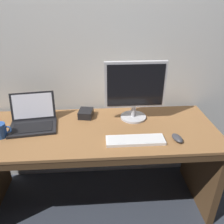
{
  "coord_description": "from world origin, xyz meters",
  "views": [
    {
      "loc": [
        0.02,
        -1.47,
        1.65
      ],
      "look_at": [
        0.12,
        0.0,
        0.89
      ],
      "focal_mm": 36.53,
      "sensor_mm": 36.0,
      "label": 1
    }
  ],
  "objects_px": {
    "external_drive_box": "(86,113)",
    "computer_mouse": "(177,138)",
    "external_monitor": "(135,89)",
    "coffee_mug": "(1,130)",
    "wired_keyboard": "(135,140)",
    "laptop_black": "(33,122)"
  },
  "relations": [
    {
      "from": "laptop_black",
      "to": "computer_mouse",
      "type": "relative_size",
      "value": 3.36
    },
    {
      "from": "laptop_black",
      "to": "coffee_mug",
      "type": "xyz_separation_m",
      "value": [
        -0.19,
        -0.13,
        0.01
      ]
    },
    {
      "from": "computer_mouse",
      "to": "external_drive_box",
      "type": "distance_m",
      "value": 0.75
    },
    {
      "from": "laptop_black",
      "to": "external_monitor",
      "type": "distance_m",
      "value": 0.82
    },
    {
      "from": "laptop_black",
      "to": "computer_mouse",
      "type": "bearing_deg",
      "value": -14.12
    },
    {
      "from": "laptop_black",
      "to": "external_drive_box",
      "type": "xyz_separation_m",
      "value": [
        0.4,
        0.13,
        -0.01
      ]
    },
    {
      "from": "external_monitor",
      "to": "computer_mouse",
      "type": "height_order",
      "value": "external_monitor"
    },
    {
      "from": "external_drive_box",
      "to": "computer_mouse",
      "type": "bearing_deg",
      "value": -31.1
    },
    {
      "from": "external_monitor",
      "to": "external_drive_box",
      "type": "relative_size",
      "value": 3.62
    },
    {
      "from": "external_monitor",
      "to": "wired_keyboard",
      "type": "bearing_deg",
      "value": -96.64
    },
    {
      "from": "computer_mouse",
      "to": "laptop_black",
      "type": "bearing_deg",
      "value": 152.28
    },
    {
      "from": "computer_mouse",
      "to": "coffee_mug",
      "type": "distance_m",
      "value": 1.24
    },
    {
      "from": "laptop_black",
      "to": "external_drive_box",
      "type": "bearing_deg",
      "value": 17.73
    },
    {
      "from": "wired_keyboard",
      "to": "computer_mouse",
      "type": "xyz_separation_m",
      "value": [
        0.29,
        -0.0,
        0.01
      ]
    },
    {
      "from": "external_monitor",
      "to": "coffee_mug",
      "type": "height_order",
      "value": "external_monitor"
    },
    {
      "from": "coffee_mug",
      "to": "external_monitor",
      "type": "bearing_deg",
      "value": 11.41
    },
    {
      "from": "external_drive_box",
      "to": "wired_keyboard",
      "type": "bearing_deg",
      "value": -47.73
    },
    {
      "from": "computer_mouse",
      "to": "wired_keyboard",
      "type": "bearing_deg",
      "value": 165.9
    },
    {
      "from": "laptop_black",
      "to": "computer_mouse",
      "type": "xyz_separation_m",
      "value": [
        1.04,
        -0.26,
        -0.02
      ]
    },
    {
      "from": "wired_keyboard",
      "to": "coffee_mug",
      "type": "distance_m",
      "value": 0.95
    },
    {
      "from": "external_drive_box",
      "to": "coffee_mug",
      "type": "distance_m",
      "value": 0.64
    },
    {
      "from": "laptop_black",
      "to": "coffee_mug",
      "type": "bearing_deg",
      "value": -145.06
    }
  ]
}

